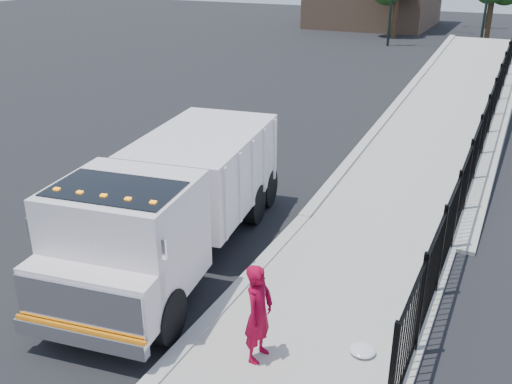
% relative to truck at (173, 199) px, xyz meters
% --- Properties ---
extents(ground, '(120.00, 120.00, 0.00)m').
position_rel_truck_xyz_m(ground, '(1.84, -0.97, -1.47)').
color(ground, black).
rests_on(ground, ground).
extents(curb, '(0.30, 12.00, 0.16)m').
position_rel_truck_xyz_m(curb, '(1.84, -2.97, -1.39)').
color(curb, '#ADAAA3').
rests_on(curb, ground).
extents(ramp, '(3.95, 24.06, 3.19)m').
position_rel_truck_xyz_m(ramp, '(3.97, 15.03, -1.47)').
color(ramp, '#9E998E').
rests_on(ramp, ground).
extents(iron_fence, '(0.10, 28.00, 1.80)m').
position_rel_truck_xyz_m(iron_fence, '(5.39, 11.03, -0.57)').
color(iron_fence, black).
rests_on(iron_fence, ground).
extents(truck, '(3.48, 7.90, 2.62)m').
position_rel_truck_xyz_m(truck, '(0.00, 0.00, 0.00)').
color(truck, black).
rests_on(truck, ground).
extents(worker, '(0.45, 0.65, 1.72)m').
position_rel_truck_xyz_m(worker, '(3.10, -2.30, -0.49)').
color(worker, maroon).
rests_on(worker, sidewalk).
extents(debris, '(0.45, 0.45, 0.11)m').
position_rel_truck_xyz_m(debris, '(4.63, -1.46, -1.30)').
color(debris, silver).
rests_on(debris, sidewalk).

